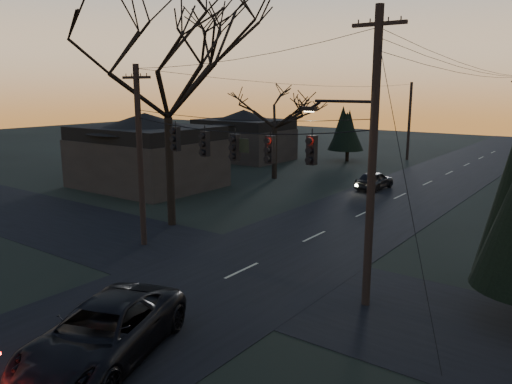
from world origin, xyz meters
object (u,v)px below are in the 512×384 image
Objects in this scene: utility_pole_left at (144,244)px; sedan_oncoming_a at (374,180)px; suv_near at (103,333)px; utility_pole_far_l at (407,160)px; bare_tree_left at (167,72)px; utility_pole_right at (365,304)px.

utility_pole_left reaches higher than sedan_oncoming_a.
suv_near is 27.15m from sedan_oncoming_a.
utility_pole_left is 36.00m from utility_pole_far_l.
utility_pole_left reaches higher than suv_near.
bare_tree_left reaches higher than utility_pole_far_l.
utility_pole_far_l is 33.75m from bare_tree_left.
sedan_oncoming_a is (3.54, 19.21, 0.68)m from utility_pole_left.
bare_tree_left is at bearing 165.69° from utility_pole_right.
bare_tree_left is 2.97× the size of sedan_oncoming_a.
suv_near is (7.15, -43.69, 0.81)m from utility_pole_far_l.
utility_pole_right reaches higher than utility_pole_left.
utility_pole_right is 1.18× the size of utility_pole_left.
utility_pole_far_l is at bearing -75.56° from sedan_oncoming_a.
bare_tree_left is 2.03× the size of suv_near.
utility_pole_right is 2.52× the size of sedan_oncoming_a.
utility_pole_right is 8.87m from suv_near.
bare_tree_left is 15.85m from suv_near.
utility_pole_right reaches higher than sedan_oncoming_a.
utility_pole_left is at bearing 113.24° from suv_near.
utility_pole_left is (-11.50, 0.00, 0.00)m from utility_pole_right.
sedan_oncoming_a is at bearing 77.97° from suv_near.
suv_near is at bearing -47.10° from utility_pole_left.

